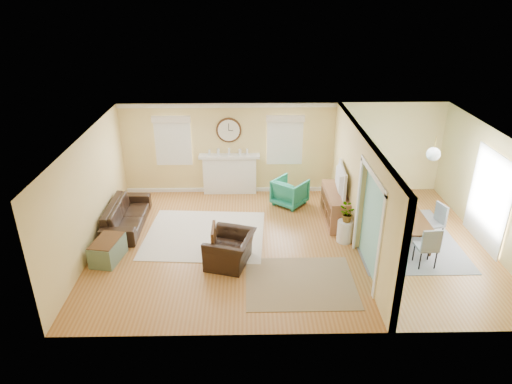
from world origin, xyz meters
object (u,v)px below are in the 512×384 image
credenza (336,206)px  dining_table (405,228)px  eames_chair (230,249)px  green_chair (290,192)px  sofa (127,215)px

credenza → dining_table: bearing=-33.6°
eames_chair → credenza: bearing=142.4°
green_chair → credenza: bearing=177.7°
dining_table → eames_chair: bearing=103.3°
credenza → dining_table: size_ratio=0.94×
credenza → dining_table: 1.76m
sofa → credenza: (5.24, 0.20, 0.09)m
sofa → eames_chair: bearing=-123.5°
sofa → eames_chair: 3.13m
sofa → credenza: bearing=-88.3°
eames_chair → dining_table: size_ratio=0.63×
eames_chair → credenza: credenza is taller
eames_chair → dining_table: 4.18m
sofa → eames_chair: (2.63, -1.71, 0.03)m
green_chair → dining_table: green_chair is taller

